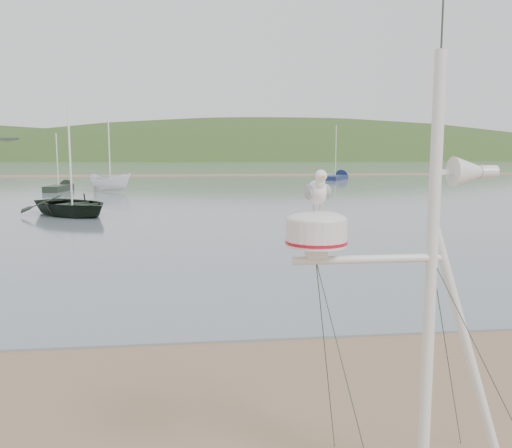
{
  "coord_description": "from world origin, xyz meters",
  "views": [
    {
      "loc": [
        1.55,
        -5.32,
        3.4
      ],
      "look_at": [
        2.32,
        1.0,
        2.54
      ],
      "focal_mm": 38.0,
      "sensor_mm": 36.0,
      "label": 1
    }
  ],
  "objects": [
    {
      "name": "water",
      "position": [
        0.0,
        132.0,
        0.02
      ],
      "size": [
        560.0,
        256.0,
        0.04
      ],
      "primitive_type": "cube",
      "color": "slate",
      "rests_on": "ground"
    },
    {
      "name": "sandbar",
      "position": [
        0.0,
        70.0,
        0.07
      ],
      "size": [
        560.0,
        7.0,
        0.07
      ],
      "primitive_type": "cube",
      "color": "brown",
      "rests_on": "water"
    },
    {
      "name": "hill_ridge",
      "position": [
        18.52,
        235.0,
        -19.7
      ],
      "size": [
        620.0,
        180.0,
        80.0
      ],
      "color": "#263D19",
      "rests_on": "ground"
    },
    {
      "name": "far_cottages",
      "position": [
        3.0,
        196.0,
        4.0
      ],
      "size": [
        294.4,
        6.3,
        8.0
      ],
      "color": "silver",
      "rests_on": "ground"
    },
    {
      "name": "mast_rig",
      "position": [
        3.64,
        -0.82,
        1.25
      ],
      "size": [
        2.3,
        2.45,
        5.18
      ],
      "color": "silver",
      "rests_on": "ground"
    },
    {
      "name": "boat_dark",
      "position": [
        -4.61,
        23.94,
        2.79
      ],
      "size": [
        3.7,
        3.44,
        5.49
      ],
      "primitive_type": "imported",
      "rotation": [
        0.0,
        0.0,
        0.72
      ],
      "color": "black",
      "rests_on": "water"
    },
    {
      "name": "boat_white",
      "position": [
        -5.01,
        40.78,
        2.13
      ],
      "size": [
        2.2,
        2.19,
        4.17
      ],
      "primitive_type": "imported",
      "rotation": [
        0.0,
        0.0,
        1.01
      ],
      "color": "white",
      "rests_on": "water"
    },
    {
      "name": "sailboat_dark_mid",
      "position": [
        -9.36,
        43.35,
        0.3
      ],
      "size": [
        1.95,
        5.33,
        5.24
      ],
      "color": "black",
      "rests_on": "ground"
    },
    {
      "name": "sailboat_blue_far",
      "position": [
        19.73,
        59.19,
        0.3
      ],
      "size": [
        5.17,
        6.88,
        6.99
      ],
      "color": "#141E46",
      "rests_on": "ground"
    }
  ]
}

